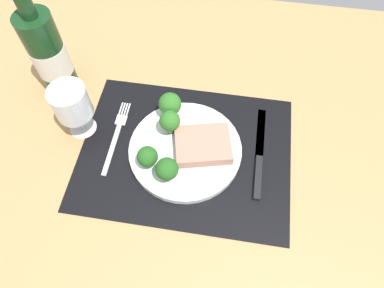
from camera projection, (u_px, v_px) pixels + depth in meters
ground_plane at (185, 156)px, 76.54cm from camera, size 140.00×110.00×3.00cm
placemat at (185, 152)px, 75.12cm from camera, size 45.83×35.10×0.30cm
plate at (185, 150)px, 74.30cm from camera, size 24.42×24.42×1.60cm
steak at (203, 145)px, 72.55cm from camera, size 13.50×11.66×2.49cm
broccoli_back_left at (147, 157)px, 68.90cm from camera, size 4.29×4.29×5.47cm
broccoli_near_fork at (170, 121)px, 72.44cm from camera, size 4.48×4.48×6.30cm
broccoli_near_steak at (167, 169)px, 67.10cm from camera, size 4.66×4.66×5.98cm
broccoli_center at (170, 104)px, 74.98cm from camera, size 5.07×5.07×6.32cm
fork at (116, 136)px, 76.74cm from camera, size 2.40×19.20×0.50cm
knife at (259, 159)px, 73.73cm from camera, size 1.80×23.00×0.80cm
wine_bottle at (49, 54)px, 75.41cm from camera, size 7.92×7.92×29.86cm
wine_glass at (72, 105)px, 70.86cm from camera, size 7.77×7.77×13.24cm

